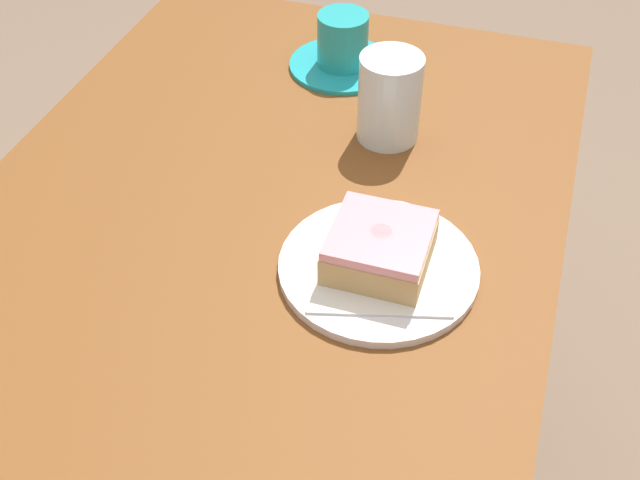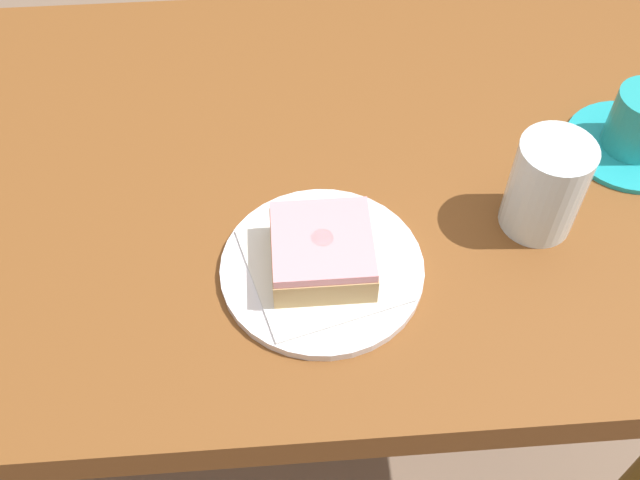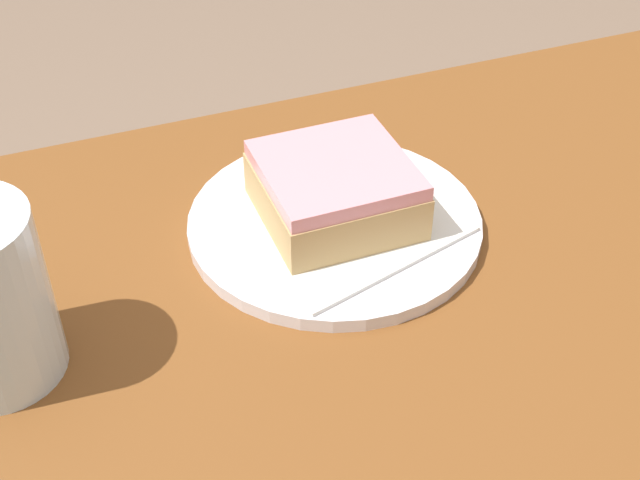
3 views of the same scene
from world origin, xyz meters
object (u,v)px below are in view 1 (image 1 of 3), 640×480
Objects in this scene: donut_glazed_square at (380,247)px; water_glass at (390,98)px; coffee_cup at (339,45)px; plate_glazed_square at (378,267)px.

donut_glazed_square is 0.24m from water_glass.
coffee_cup is at bearing 22.65° from donut_glazed_square.
water_glass is at bearing 12.10° from plate_glazed_square.
coffee_cup is at bearing 37.22° from water_glass.
plate_glazed_square is at bearing -157.35° from coffee_cup.
water_glass reaches higher than plate_glazed_square.
water_glass reaches higher than coffee_cup.
donut_glazed_square is at bearing -157.35° from coffee_cup.
donut_glazed_square is (0.00, 0.00, 0.03)m from plate_glazed_square.
plate_glazed_square is at bearing 0.00° from donut_glazed_square.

